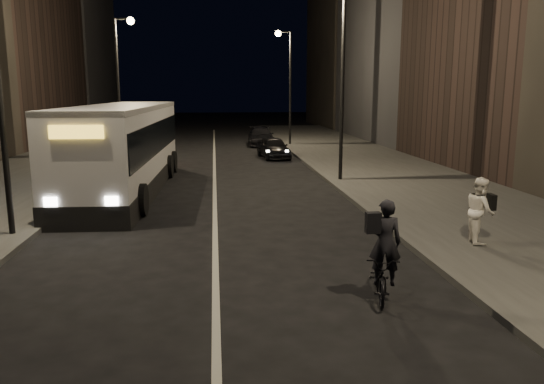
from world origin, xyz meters
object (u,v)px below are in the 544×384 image
object	(u,v)px
streetlight_right_mid	(337,60)
city_bus	(124,145)
streetlight_left_near	(5,39)
car_mid	(156,145)
car_far	(261,136)
streetlight_left_far	(122,68)
cyclist_on_bicycle	(382,266)
pedestrian_woman	(480,210)
car_near	(274,148)
streetlight_right_far	(287,72)

from	to	relation	value
streetlight_right_mid	city_bus	bearing A→B (deg)	-173.49
streetlight_left_near	car_mid	size ratio (longest dim) A/B	1.73
car_far	streetlight_left_far	bearing A→B (deg)	-140.38
city_bus	streetlight_right_mid	bearing A→B (deg)	8.48
streetlight_left_near	car_far	distance (m)	26.69
cyclist_on_bicycle	car_mid	size ratio (longest dim) A/B	0.44
city_bus	pedestrian_woman	xyz separation A→B (m)	(10.41, -9.25, -0.88)
streetlight_left_far	car_far	world-z (taller)	streetlight_left_far
streetlight_left_near	cyclist_on_bicycle	bearing A→B (deg)	-31.61
car_near	car_mid	size ratio (longest dim) A/B	0.81
streetlight_right_mid	streetlight_left_near	xyz separation A→B (m)	(-10.66, -8.00, 0.00)
streetlight_right_far	city_bus	world-z (taller)	streetlight_right_far
streetlight_left_near	city_bus	world-z (taller)	streetlight_left_near
car_far	streetlight_right_mid	bearing A→B (deg)	-81.52
car_mid	pedestrian_woman	bearing A→B (deg)	115.67
city_bus	cyclist_on_bicycle	xyz separation A→B (m)	(6.85, -12.27, -1.22)
pedestrian_woman	streetlight_right_far	bearing A→B (deg)	12.88
streetlight_right_far	city_bus	bearing A→B (deg)	-117.69
streetlight_left_near	streetlight_left_far	bearing A→B (deg)	90.00
cyclist_on_bicycle	car_far	world-z (taller)	cyclist_on_bicycle
cyclist_on_bicycle	pedestrian_woman	distance (m)	4.68
streetlight_right_far	car_far	bearing A→B (deg)	157.75
streetlight_left_near	cyclist_on_bicycle	world-z (taller)	streetlight_left_near
streetlight_right_mid	streetlight_right_far	world-z (taller)	same
streetlight_left_far	car_far	size ratio (longest dim) A/B	1.77
city_bus	streetlight_left_near	bearing A→B (deg)	-101.96
car_mid	car_far	xyz separation A→B (m)	(7.05, 6.56, -0.11)
streetlight_left_near	pedestrian_woman	distance (m)	13.10
cyclist_on_bicycle	streetlight_right_mid	bearing A→B (deg)	93.98
streetlight_right_mid	city_bus	distance (m)	9.63
streetlight_left_far	car_mid	xyz separation A→B (m)	(1.78, 0.19, -4.59)
cyclist_on_bicycle	pedestrian_woman	world-z (taller)	cyclist_on_bicycle
streetlight_right_far	car_near	xyz separation A→B (m)	(-1.73, -6.98, -4.72)
cyclist_on_bicycle	pedestrian_woman	xyz separation A→B (m)	(3.56, 3.02, 0.34)
streetlight_left_near	car_near	bearing A→B (deg)	62.31
streetlight_left_far	car_mid	world-z (taller)	streetlight_left_far
pedestrian_woman	car_near	size ratio (longest dim) A/B	0.46
streetlight_left_near	car_mid	bearing A→B (deg)	84.40
car_near	car_mid	distance (m)	7.24
streetlight_right_far	car_mid	distance (m)	11.56
city_bus	pedestrian_woman	distance (m)	13.96
streetlight_right_far	streetlight_left_near	world-z (taller)	same
city_bus	cyclist_on_bicycle	world-z (taller)	city_bus
car_far	streetlight_left_near	bearing A→B (deg)	-107.40
city_bus	streetlight_right_far	bearing A→B (deg)	64.28
streetlight_left_near	city_bus	xyz separation A→B (m)	(1.73, 6.98, -3.46)
streetlight_right_mid	car_far	xyz separation A→B (m)	(-1.83, 16.75, -4.69)
streetlight_right_mid	streetlight_left_near	world-z (taller)	same
pedestrian_woman	car_far	world-z (taller)	pedestrian_woman
streetlight_right_far	city_bus	xyz separation A→B (m)	(-8.93, -17.02, -3.46)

